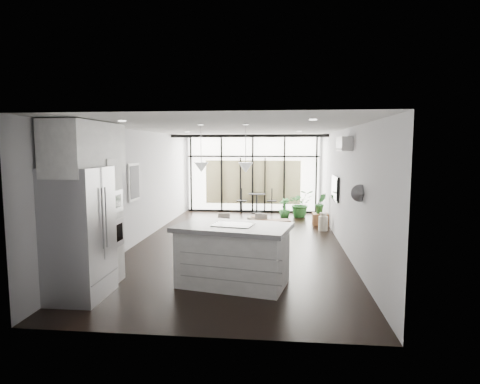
% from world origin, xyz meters
% --- Properties ---
extents(floor, '(5.00, 10.00, 0.00)m').
position_xyz_m(floor, '(0.00, 0.00, 0.00)').
color(floor, black).
rests_on(floor, ground).
extents(ceiling, '(5.00, 10.00, 0.00)m').
position_xyz_m(ceiling, '(0.00, 0.00, 2.80)').
color(ceiling, silver).
rests_on(ceiling, ground).
extents(wall_left, '(0.02, 10.00, 2.80)m').
position_xyz_m(wall_left, '(-2.50, 0.00, 1.40)').
color(wall_left, silver).
rests_on(wall_left, ground).
extents(wall_right, '(0.02, 10.00, 2.80)m').
position_xyz_m(wall_right, '(2.50, 0.00, 1.40)').
color(wall_right, silver).
rests_on(wall_right, ground).
extents(wall_back, '(5.00, 0.02, 2.80)m').
position_xyz_m(wall_back, '(0.00, 5.00, 1.40)').
color(wall_back, silver).
rests_on(wall_back, ground).
extents(wall_front, '(5.00, 0.02, 2.80)m').
position_xyz_m(wall_front, '(0.00, -5.00, 1.40)').
color(wall_front, silver).
rests_on(wall_front, ground).
extents(glazing, '(5.00, 0.20, 2.80)m').
position_xyz_m(glazing, '(0.00, 4.88, 1.40)').
color(glazing, black).
rests_on(glazing, ground).
extents(skylight, '(4.70, 1.90, 0.06)m').
position_xyz_m(skylight, '(0.00, 4.00, 2.77)').
color(skylight, silver).
rests_on(skylight, ceiling).
extents(neighbour_building, '(3.50, 0.02, 1.60)m').
position_xyz_m(neighbour_building, '(0.00, 4.95, 1.10)').
color(neighbour_building, '#CCC989').
rests_on(neighbour_building, ground).
extents(island, '(2.11, 1.51, 1.05)m').
position_xyz_m(island, '(0.22, -3.02, 0.52)').
color(island, white).
rests_on(island, floor).
extents(cooktop, '(0.74, 0.57, 0.01)m').
position_xyz_m(cooktop, '(0.22, -3.02, 1.05)').
color(cooktop, black).
rests_on(cooktop, island).
extents(fridge, '(0.80, 1.00, 2.07)m').
position_xyz_m(fridge, '(-2.12, -3.85, 1.03)').
color(fridge, '#96969B').
rests_on(fridge, floor).
extents(appliance_column, '(0.57, 0.59, 2.19)m').
position_xyz_m(appliance_column, '(-2.08, -3.15, 1.09)').
color(appliance_column, white).
rests_on(appliance_column, floor).
extents(upper_cabinets, '(0.62, 1.75, 0.86)m').
position_xyz_m(upper_cabinets, '(-2.12, -3.50, 2.35)').
color(upper_cabinets, white).
rests_on(upper_cabinets, wall_left).
extents(pendant_left, '(0.26, 0.26, 0.18)m').
position_xyz_m(pendant_left, '(-0.40, -2.65, 2.02)').
color(pendant_left, silver).
rests_on(pendant_left, ceiling).
extents(pendant_right, '(0.26, 0.26, 0.18)m').
position_xyz_m(pendant_right, '(0.40, -2.65, 2.02)').
color(pendant_right, silver).
rests_on(pendant_right, ceiling).
extents(sofa, '(1.76, 0.98, 0.66)m').
position_xyz_m(sofa, '(-0.03, 0.75, 0.33)').
color(sofa, '#4E4E51').
rests_on(sofa, floor).
extents(console_bench, '(1.61, 0.87, 0.50)m').
position_xyz_m(console_bench, '(0.50, 0.39, 0.25)').
color(console_bench, brown).
rests_on(console_bench, floor).
extents(pouf, '(0.49, 0.49, 0.36)m').
position_xyz_m(pouf, '(0.29, 1.75, 0.18)').
color(pouf, beige).
rests_on(pouf, floor).
extents(crate, '(0.47, 0.47, 0.35)m').
position_xyz_m(crate, '(2.25, 2.63, 0.18)').
color(crate, brown).
rests_on(crate, floor).
extents(plant_tall, '(1.02, 1.09, 0.73)m').
position_xyz_m(plant_tall, '(1.71, 3.96, 0.37)').
color(plant_tall, '#276628').
rests_on(plant_tall, floor).
extents(plant_med, '(0.67, 0.77, 0.38)m').
position_xyz_m(plant_med, '(1.17, 3.71, 0.19)').
color(plant_med, '#276628').
rests_on(plant_med, floor).
extents(plant_crate, '(0.46, 0.69, 0.28)m').
position_xyz_m(plant_crate, '(2.25, 2.63, 0.49)').
color(plant_crate, '#276628').
rests_on(plant_crate, crate).
extents(milk_can, '(0.29, 0.29, 0.52)m').
position_xyz_m(milk_can, '(2.25, 1.77, 0.26)').
color(milk_can, beige).
rests_on(milk_can, floor).
extents(bistro_set, '(1.50, 0.68, 0.71)m').
position_xyz_m(bistro_set, '(0.17, 4.67, 0.35)').
color(bistro_set, black).
rests_on(bistro_set, floor).
extents(tv, '(0.05, 1.10, 0.65)m').
position_xyz_m(tv, '(2.46, 1.00, 1.30)').
color(tv, black).
rests_on(tv, wall_right).
extents(ac_unit, '(0.22, 0.90, 0.30)m').
position_xyz_m(ac_unit, '(2.38, -0.80, 2.45)').
color(ac_unit, white).
rests_on(ac_unit, wall_right).
extents(framed_art, '(0.04, 0.70, 0.90)m').
position_xyz_m(framed_art, '(-2.47, -0.50, 1.55)').
color(framed_art, black).
rests_on(framed_art, wall_left).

